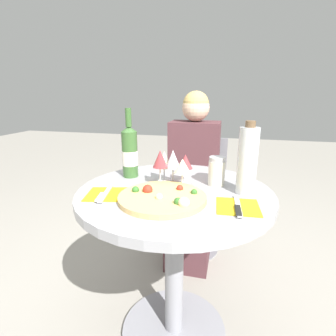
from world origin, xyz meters
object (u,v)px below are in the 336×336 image
Objects in this scene: seated_diner at (192,187)px; pizza_large at (163,197)px; chair_behind_diner at (194,196)px; tall_carafe at (247,161)px; dining_table at (174,231)px; wine_bottle at (130,152)px.

pizza_large is at bearing 90.13° from seated_diner.
chair_behind_diner is 0.18m from seated_diner.
seated_diner is 3.98× the size of tall_carafe.
tall_carafe is at bearing 5.26° from dining_table.
tall_carafe is at bearing 26.15° from pizza_large.
tall_carafe is at bearing -10.85° from wine_bottle.
seated_diner is at bearing 67.21° from wine_bottle.
chair_behind_diner is 1.00m from pizza_large.
seated_diner is at bearing 90.00° from chair_behind_diner.
wine_bottle is (-0.23, -0.54, 0.35)m from seated_diner.
seated_diner is (-0.02, 0.67, -0.03)m from dining_table.
chair_behind_diner is 2.45× the size of pizza_large.
seated_diner is 0.80m from tall_carafe.
chair_behind_diner reaches higher than dining_table.
seated_diner reaches higher than dining_table.
tall_carafe reaches higher than dining_table.
seated_diner reaches higher than chair_behind_diner.
dining_table is 0.43m from wine_bottle.
pizza_large is at bearing 90.11° from chair_behind_diner.
wine_bottle reaches higher than dining_table.
chair_behind_diner is at bearing 91.55° from dining_table.
wine_bottle is at bearing 67.21° from seated_diner.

